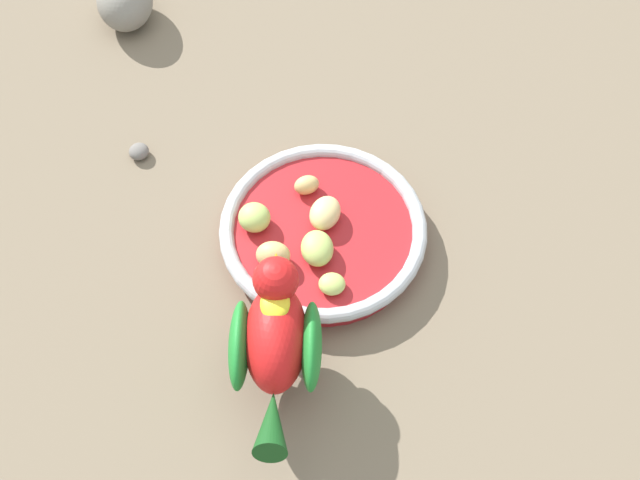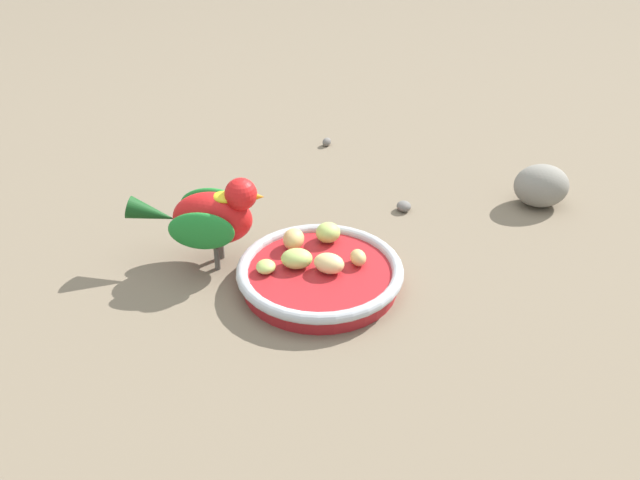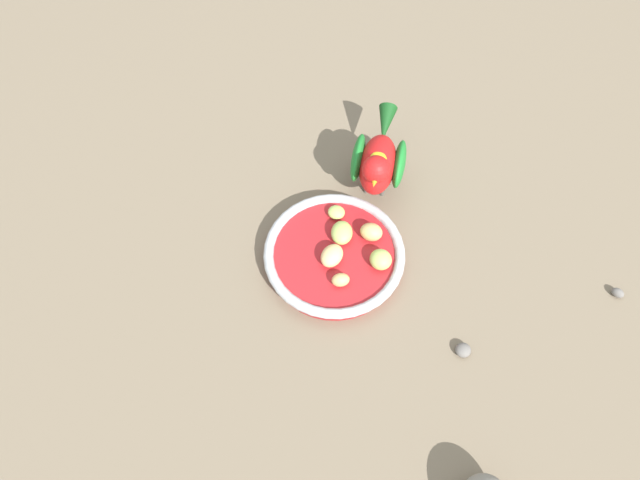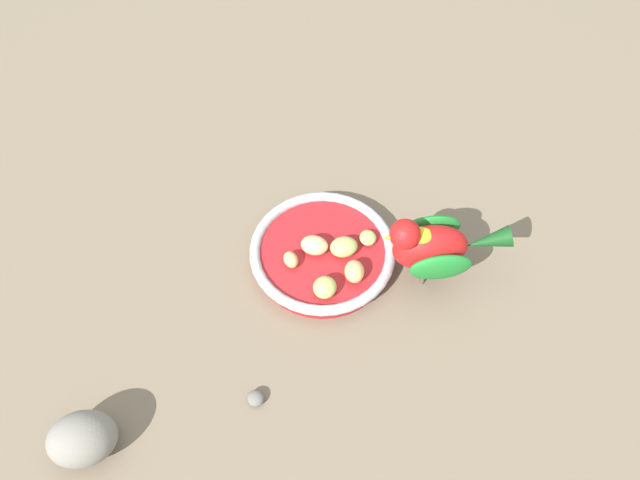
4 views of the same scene
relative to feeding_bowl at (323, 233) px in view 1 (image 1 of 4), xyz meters
name	(u,v)px [view 1 (image 1 of 4)]	position (x,y,z in m)	size (l,w,h in m)	color
ground_plane	(312,238)	(-0.01, 0.00, -0.02)	(4.00, 4.00, 0.00)	#756651
feeding_bowl	(323,233)	(0.00, 0.00, 0.00)	(0.20, 0.20, 0.03)	#AD1E23
apple_piece_0	(325,213)	(0.00, 0.01, 0.02)	(0.04, 0.03, 0.02)	#E5C67F
apple_piece_1	(317,248)	(0.00, -0.03, 0.02)	(0.04, 0.03, 0.02)	#B2CC66
apple_piece_2	(254,217)	(-0.06, -0.02, 0.02)	(0.03, 0.03, 0.02)	#B2CC66
apple_piece_3	(273,255)	(-0.03, -0.05, 0.02)	(0.03, 0.03, 0.02)	tan
apple_piece_4	(332,284)	(0.03, -0.06, 0.01)	(0.02, 0.02, 0.01)	#B2CC66
apple_piece_5	(307,185)	(-0.03, 0.04, 0.02)	(0.02, 0.02, 0.02)	tan
parrot	(275,339)	(0.01, -0.14, 0.05)	(0.10, 0.17, 0.12)	#59544C
rock_large	(125,0)	(-0.30, 0.20, 0.01)	(0.08, 0.06, 0.06)	gray
pebble_0	(139,151)	(-0.21, 0.03, -0.01)	(0.02, 0.02, 0.01)	slate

